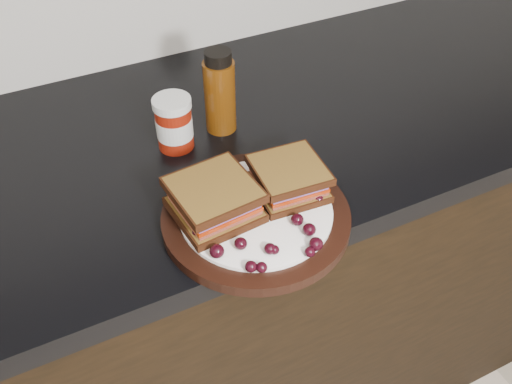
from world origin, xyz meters
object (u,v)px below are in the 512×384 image
plate (256,217)px  condiment_jar (174,123)px  sandwich_left (214,200)px  oil_bottle (220,92)px

plate → condiment_jar: bearing=100.8°
sandwich_left → oil_bottle: bearing=58.9°
plate → sandwich_left: sandwich_left is taller
sandwich_left → condiment_jar: 0.20m
plate → condiment_jar: size_ratio=2.95×
sandwich_left → condiment_jar: (0.01, 0.20, -0.00)m
plate → sandwich_left: (-0.06, 0.02, 0.04)m
plate → sandwich_left: size_ratio=2.45×
condiment_jar → oil_bottle: 0.10m
plate → oil_bottle: oil_bottle is taller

